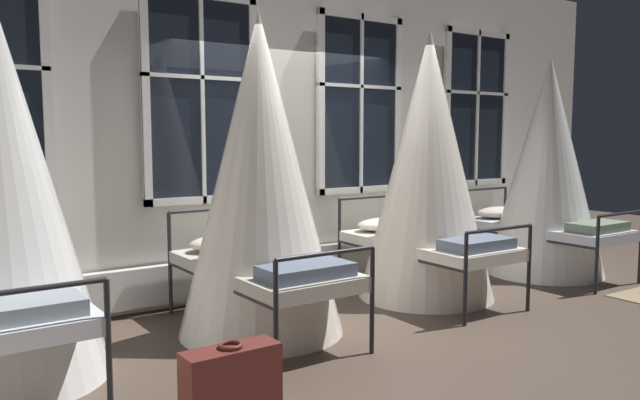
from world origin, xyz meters
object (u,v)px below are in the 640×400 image
object	(u,v)px
suitcase_dark	(231,385)
cot_fourth	(547,170)
cot_third	(428,169)
cot_second	(260,179)

from	to	relation	value
suitcase_dark	cot_fourth	bearing A→B (deg)	15.75
cot_third	suitcase_dark	distance (m)	3.40
cot_second	cot_third	bearing A→B (deg)	-88.48
cot_second	cot_fourth	bearing A→B (deg)	-89.65
cot_second	cot_fourth	size ratio (longest dim) A/B	1.04
cot_third	suitcase_dark	size ratio (longest dim) A/B	4.74
cot_third	cot_fourth	world-z (taller)	cot_third
cot_third	cot_fourth	xyz separation A→B (m)	(1.91, -0.02, -0.07)
cot_second	cot_third	size ratio (longest dim) A/B	0.98
cot_fourth	suitcase_dark	size ratio (longest dim) A/B	4.49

